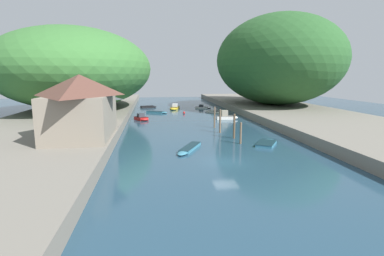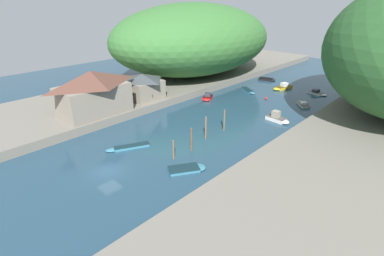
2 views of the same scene
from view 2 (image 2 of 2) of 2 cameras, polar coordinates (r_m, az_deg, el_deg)
name	(u,v)px [view 2 (image 2 of 2)]	position (r m, az deg, el deg)	size (l,w,h in m)	color
water_surface	(241,111)	(59.33, 9.36, 3.19)	(130.00, 130.00, 0.00)	#234256
left_bank	(161,85)	(73.85, -5.86, 8.07)	(22.00, 120.00, 1.47)	slate
right_bank	(375,145)	(51.18, 31.54, -2.70)	(22.00, 120.00, 1.47)	slate
hillside_left	(193,39)	(81.41, 0.25, 16.60)	(33.67, 47.14, 17.90)	#387033
waterfront_building	(93,92)	(54.71, -18.37, 6.51)	(7.49, 12.36, 7.62)	gray
boathouse_shed	(143,86)	(61.80, -9.39, 7.96)	(7.27, 7.01, 4.99)	gray
boat_navy_launch	(127,147)	(45.06, -12.35, -3.62)	(3.88, 6.31, 0.39)	teal
boat_moored_right	(278,119)	(55.58, 16.05, 1.74)	(4.54, 1.97, 1.86)	silver
boat_open_rowboat	(249,91)	(72.16, 10.77, 6.98)	(5.32, 3.90, 0.45)	teal
boat_near_quay	(302,104)	(65.93, 20.30, 4.35)	(4.23, 4.14, 0.85)	silver
boat_mid_channel	(268,79)	(83.52, 14.24, 8.97)	(4.77, 3.22, 0.53)	black
boat_yellow_tender	(282,87)	(76.19, 16.79, 7.44)	(3.06, 5.80, 1.45)	gold
boat_small_dinghy	(207,98)	(65.42, 2.94, 5.82)	(3.31, 4.08, 1.34)	red
boat_far_right_bank	(188,169)	(38.85, -0.72, -7.74)	(4.29, 5.19, 0.39)	teal
boat_cabin_cruiser	(318,93)	(74.83, 22.81, 6.19)	(4.66, 2.81, 1.00)	white
mooring_post_nearest	(173,150)	(40.78, -3.55, -4.12)	(0.28, 0.28, 2.90)	brown
mooring_post_second	(191,139)	(42.76, -0.13, -2.16)	(0.30, 0.30, 3.60)	brown
mooring_post_middle	(206,128)	(46.34, 2.63, 0.04)	(0.31, 0.31, 3.75)	brown
mooring_post_fourth	(224,120)	(49.64, 6.17, 1.53)	(0.27, 0.27, 3.67)	brown
channel_buoy_near	(266,98)	(67.09, 13.94, 5.50)	(0.53, 0.53, 0.79)	red
person_on_quay	(152,97)	(59.56, -7.66, 5.87)	(0.34, 0.43, 1.69)	#282D3D
person_by_boathouse	(114,107)	(55.36, -14.62, 3.92)	(0.22, 0.38, 1.69)	#282D3D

